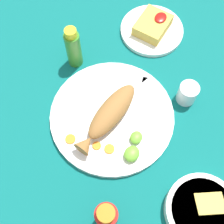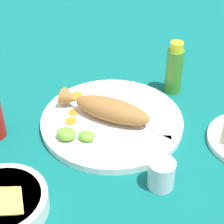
{
  "view_description": "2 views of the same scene",
  "coord_description": "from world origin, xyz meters",
  "px_view_note": "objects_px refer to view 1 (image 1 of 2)",
  "views": [
    {
      "loc": [
        -0.3,
        -0.18,
        0.81
      ],
      "look_at": [
        0.0,
        0.0,
        0.04
      ],
      "focal_mm": 50.0,
      "sensor_mm": 36.0,
      "label": 1
    },
    {
      "loc": [
        0.26,
        -0.72,
        0.63
      ],
      "look_at": [
        0.0,
        0.0,
        0.04
      ],
      "focal_mm": 65.0,
      "sensor_mm": 36.0,
      "label": 2
    }
  ],
  "objects_px": {
    "hot_sauce_bottle_green": "(73,48)",
    "fried_fish": "(109,115)",
    "salt_cup": "(187,94)",
    "guacamole_bowl": "(202,211)",
    "hot_sauce_bottle_red": "(107,218)",
    "main_plate": "(112,116)",
    "fork_far": "(141,101)",
    "fork_near": "(128,90)",
    "side_plate_fries": "(152,30)"
  },
  "relations": [
    {
      "from": "hot_sauce_bottle_green",
      "to": "guacamole_bowl",
      "type": "distance_m",
      "value": 0.56
    },
    {
      "from": "salt_cup",
      "to": "fried_fish",
      "type": "bearing_deg",
      "value": 139.03
    },
    {
      "from": "main_plate",
      "to": "salt_cup",
      "type": "distance_m",
      "value": 0.22
    },
    {
      "from": "fork_near",
      "to": "fork_far",
      "type": "xyz_separation_m",
      "value": [
        -0.01,
        -0.05,
        0.0
      ]
    },
    {
      "from": "fried_fish",
      "to": "side_plate_fries",
      "type": "height_order",
      "value": "fried_fish"
    },
    {
      "from": "fried_fish",
      "to": "hot_sauce_bottle_red",
      "type": "height_order",
      "value": "hot_sauce_bottle_red"
    },
    {
      "from": "main_plate",
      "to": "fork_near",
      "type": "xyz_separation_m",
      "value": [
        0.09,
        0.0,
        0.01
      ]
    },
    {
      "from": "fork_far",
      "to": "hot_sauce_bottle_red",
      "type": "bearing_deg",
      "value": 177.35
    },
    {
      "from": "fried_fish",
      "to": "fork_far",
      "type": "height_order",
      "value": "fried_fish"
    },
    {
      "from": "main_plate",
      "to": "hot_sauce_bottle_green",
      "type": "bearing_deg",
      "value": 61.47
    },
    {
      "from": "fork_far",
      "to": "guacamole_bowl",
      "type": "height_order",
      "value": "guacamole_bowl"
    },
    {
      "from": "fork_near",
      "to": "hot_sauce_bottle_green",
      "type": "xyz_separation_m",
      "value": [
        0.02,
        0.19,
        0.05
      ]
    },
    {
      "from": "hot_sauce_bottle_red",
      "to": "side_plate_fries",
      "type": "relative_size",
      "value": 0.85
    },
    {
      "from": "side_plate_fries",
      "to": "fried_fish",
      "type": "bearing_deg",
      "value": -172.53
    },
    {
      "from": "fork_near",
      "to": "hot_sauce_bottle_green",
      "type": "distance_m",
      "value": 0.2
    },
    {
      "from": "guacamole_bowl",
      "to": "salt_cup",
      "type": "bearing_deg",
      "value": 31.79
    },
    {
      "from": "fried_fish",
      "to": "main_plate",
      "type": "bearing_deg",
      "value": 0.0
    },
    {
      "from": "fork_near",
      "to": "salt_cup",
      "type": "relative_size",
      "value": 2.83
    },
    {
      "from": "side_plate_fries",
      "to": "main_plate",
      "type": "bearing_deg",
      "value": -171.98
    },
    {
      "from": "side_plate_fries",
      "to": "fork_near",
      "type": "bearing_deg",
      "value": -169.04
    },
    {
      "from": "fork_far",
      "to": "fork_near",
      "type": "bearing_deg",
      "value": 59.62
    },
    {
      "from": "main_plate",
      "to": "hot_sauce_bottle_green",
      "type": "xyz_separation_m",
      "value": [
        0.1,
        0.19,
        0.06
      ]
    },
    {
      "from": "fried_fish",
      "to": "guacamole_bowl",
      "type": "bearing_deg",
      "value": -101.15
    },
    {
      "from": "hot_sauce_bottle_red",
      "to": "guacamole_bowl",
      "type": "distance_m",
      "value": 0.24
    },
    {
      "from": "fried_fish",
      "to": "side_plate_fries",
      "type": "relative_size",
      "value": 1.18
    },
    {
      "from": "hot_sauce_bottle_red",
      "to": "fork_far",
      "type": "bearing_deg",
      "value": 14.69
    },
    {
      "from": "fried_fish",
      "to": "fork_far",
      "type": "xyz_separation_m",
      "value": [
        0.09,
        -0.05,
        -0.02
      ]
    },
    {
      "from": "fork_far",
      "to": "guacamole_bowl",
      "type": "distance_m",
      "value": 0.33
    },
    {
      "from": "main_plate",
      "to": "guacamole_bowl",
      "type": "xyz_separation_m",
      "value": [
        -0.11,
        -0.32,
        0.01
      ]
    },
    {
      "from": "hot_sauce_bottle_red",
      "to": "side_plate_fries",
      "type": "xyz_separation_m",
      "value": [
        0.57,
        0.18,
        -0.07
      ]
    },
    {
      "from": "fork_far",
      "to": "hot_sauce_bottle_red",
      "type": "relative_size",
      "value": 1.06
    },
    {
      "from": "side_plate_fries",
      "to": "guacamole_bowl",
      "type": "distance_m",
      "value": 0.57
    },
    {
      "from": "hot_sauce_bottle_green",
      "to": "side_plate_fries",
      "type": "xyz_separation_m",
      "value": [
        0.22,
        -0.15,
        -0.06
      ]
    },
    {
      "from": "fried_fish",
      "to": "hot_sauce_bottle_green",
      "type": "distance_m",
      "value": 0.23
    },
    {
      "from": "fork_near",
      "to": "side_plate_fries",
      "type": "distance_m",
      "value": 0.24
    },
    {
      "from": "salt_cup",
      "to": "guacamole_bowl",
      "type": "xyz_separation_m",
      "value": [
        -0.27,
        -0.17,
        -0.01
      ]
    },
    {
      "from": "salt_cup",
      "to": "side_plate_fries",
      "type": "xyz_separation_m",
      "value": [
        0.16,
        0.2,
        -0.02
      ]
    },
    {
      "from": "fork_near",
      "to": "salt_cup",
      "type": "xyz_separation_m",
      "value": [
        0.07,
        -0.15,
        0.01
      ]
    },
    {
      "from": "main_plate",
      "to": "side_plate_fries",
      "type": "relative_size",
      "value": 1.73
    },
    {
      "from": "hot_sauce_bottle_red",
      "to": "main_plate",
      "type": "bearing_deg",
      "value": 28.43
    },
    {
      "from": "main_plate",
      "to": "fork_near",
      "type": "distance_m",
      "value": 0.09
    },
    {
      "from": "fried_fish",
      "to": "hot_sauce_bottle_green",
      "type": "relative_size",
      "value": 1.6
    },
    {
      "from": "hot_sauce_bottle_red",
      "to": "hot_sauce_bottle_green",
      "type": "bearing_deg",
      "value": 42.91
    },
    {
      "from": "main_plate",
      "to": "salt_cup",
      "type": "relative_size",
      "value": 5.46
    },
    {
      "from": "salt_cup",
      "to": "guacamole_bowl",
      "type": "height_order",
      "value": "salt_cup"
    },
    {
      "from": "main_plate",
      "to": "fork_far",
      "type": "relative_size",
      "value": 1.92
    },
    {
      "from": "fork_far",
      "to": "hot_sauce_bottle_green",
      "type": "distance_m",
      "value": 0.25
    },
    {
      "from": "fork_near",
      "to": "hot_sauce_bottle_red",
      "type": "xyz_separation_m",
      "value": [
        -0.33,
        -0.13,
        0.06
      ]
    },
    {
      "from": "hot_sauce_bottle_green",
      "to": "fried_fish",
      "type": "bearing_deg",
      "value": -121.89
    },
    {
      "from": "hot_sauce_bottle_red",
      "to": "hot_sauce_bottle_green",
      "type": "xyz_separation_m",
      "value": [
        0.35,
        0.33,
        -0.01
      ]
    }
  ]
}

